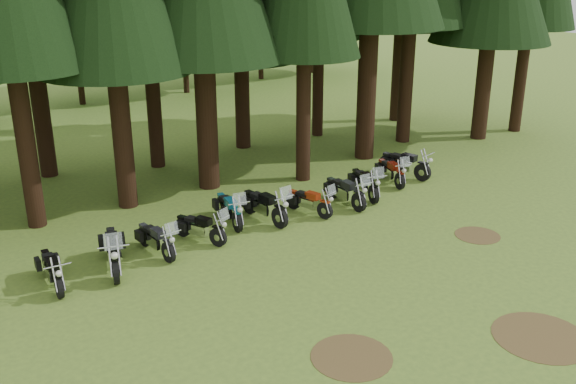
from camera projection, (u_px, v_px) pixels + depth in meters
name	position (u px, v px, depth m)	size (l,w,h in m)	color
ground	(385.00, 283.00, 17.10)	(120.00, 120.00, 0.00)	#4A6925
decid_4	(80.00, 28.00, 36.33)	(5.93, 5.76, 7.41)	black
decid_6	(265.00, 3.00, 43.98)	(7.06, 6.86, 8.82)	black
dirt_patch_0	(352.00, 357.00, 13.92)	(1.80, 1.80, 0.01)	#4C3D1E
dirt_patch_1	(477.00, 235.00, 19.99)	(1.40, 1.40, 0.01)	#4C3D1E
dirt_patch_2	(541.00, 337.00, 14.64)	(2.20, 2.20, 0.01)	#4C3D1E
motorcycle_0	(52.00, 271.00, 16.80)	(0.37, 2.07, 0.84)	black
motorcycle_1	(113.00, 252.00, 17.67)	(1.10, 2.46, 1.58)	black
motorcycle_2	(156.00, 240.00, 18.62)	(0.42, 2.07, 1.30)	black
motorcycle_3	(200.00, 228.00, 19.45)	(0.96, 1.96, 1.27)	black
motorcycle_4	(229.00, 210.00, 20.77)	(0.74, 2.22, 1.40)	black
motorcycle_5	(264.00, 206.00, 20.97)	(0.47, 2.37, 1.49)	black
motorcycle_6	(309.00, 202.00, 21.55)	(0.67, 1.99, 1.25)	black
motorcycle_7	(345.00, 192.00, 22.32)	(0.45, 2.25, 1.41)	black
motorcycle_8	(365.00, 184.00, 23.13)	(1.00, 2.23, 1.43)	black
motorcycle_9	(391.00, 172.00, 24.49)	(0.89, 2.10, 1.34)	black
motorcycle_10	(404.00, 165.00, 25.23)	(0.60, 2.31, 0.95)	black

